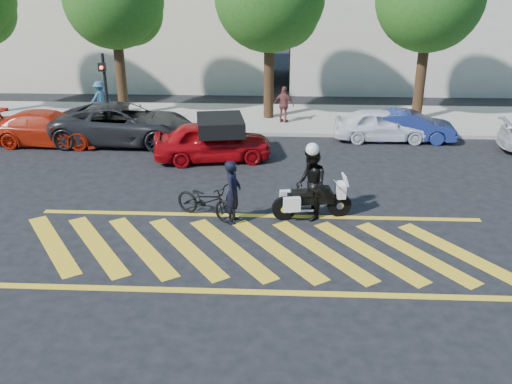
{
  "coord_description": "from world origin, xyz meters",
  "views": [
    {
      "loc": [
        0.56,
        -11.58,
        6.3
      ],
      "look_at": [
        -0.04,
        1.07,
        1.05
      ],
      "focal_mm": 38.0,
      "sensor_mm": 36.0,
      "label": 1
    }
  ],
  "objects_px": {
    "parked_mid_left": "(123,124)",
    "parked_mid_right": "(382,125)",
    "officer_bike": "(233,192)",
    "parked_right": "(409,126)",
    "red_convertible": "(213,141)",
    "parked_left": "(50,128)",
    "police_motorcycle": "(311,200)",
    "officer_moto": "(311,184)",
    "bicycle": "(206,201)"
  },
  "relations": [
    {
      "from": "officer_bike",
      "to": "parked_right",
      "type": "height_order",
      "value": "officer_bike"
    },
    {
      "from": "officer_moto",
      "to": "parked_mid_right",
      "type": "relative_size",
      "value": 0.53
    },
    {
      "from": "parked_mid_left",
      "to": "parked_left",
      "type": "bearing_deg",
      "value": 98.16
    },
    {
      "from": "bicycle",
      "to": "officer_moto",
      "type": "xyz_separation_m",
      "value": [
        2.81,
        0.12,
        0.48
      ]
    },
    {
      "from": "parked_left",
      "to": "parked_right",
      "type": "relative_size",
      "value": 1.24
    },
    {
      "from": "red_convertible",
      "to": "parked_left",
      "type": "height_order",
      "value": "red_convertible"
    },
    {
      "from": "bicycle",
      "to": "parked_left",
      "type": "xyz_separation_m",
      "value": [
        -6.86,
        6.34,
        0.14
      ]
    },
    {
      "from": "bicycle",
      "to": "red_convertible",
      "type": "distance_m",
      "value": 4.8
    },
    {
      "from": "parked_mid_right",
      "to": "parked_right",
      "type": "distance_m",
      "value": 1.06
    },
    {
      "from": "red_convertible",
      "to": "parked_left",
      "type": "xyz_separation_m",
      "value": [
        -6.46,
        1.57,
        -0.06
      ]
    },
    {
      "from": "police_motorcycle",
      "to": "officer_moto",
      "type": "bearing_deg",
      "value": 145.24
    },
    {
      "from": "parked_left",
      "to": "parked_mid_right",
      "type": "height_order",
      "value": "parked_left"
    },
    {
      "from": "parked_mid_left",
      "to": "parked_mid_right",
      "type": "xyz_separation_m",
      "value": [
        10.0,
        0.82,
        -0.13
      ]
    },
    {
      "from": "officer_moto",
      "to": "parked_left",
      "type": "xyz_separation_m",
      "value": [
        -9.67,
        6.22,
        -0.34
      ]
    },
    {
      "from": "parked_mid_right",
      "to": "police_motorcycle",
      "type": "bearing_deg",
      "value": 156.4
    },
    {
      "from": "police_motorcycle",
      "to": "bicycle",
      "type": "bearing_deg",
      "value": 171.36
    },
    {
      "from": "red_convertible",
      "to": "parked_right",
      "type": "bearing_deg",
      "value": -79.9
    },
    {
      "from": "officer_bike",
      "to": "parked_mid_right",
      "type": "relative_size",
      "value": 0.47
    },
    {
      "from": "bicycle",
      "to": "parked_right",
      "type": "xyz_separation_m",
      "value": [
        6.98,
        7.47,
        0.09
      ]
    },
    {
      "from": "parked_left",
      "to": "parked_mid_left",
      "type": "relative_size",
      "value": 0.81
    },
    {
      "from": "red_convertible",
      "to": "parked_right",
      "type": "distance_m",
      "value": 7.86
    },
    {
      "from": "police_motorcycle",
      "to": "officer_moto",
      "type": "distance_m",
      "value": 0.46
    },
    {
      "from": "officer_moto",
      "to": "officer_bike",
      "type": "bearing_deg",
      "value": -91.34
    },
    {
      "from": "bicycle",
      "to": "red_convertible",
      "type": "bearing_deg",
      "value": 32.73
    },
    {
      "from": "bicycle",
      "to": "parked_mid_left",
      "type": "bearing_deg",
      "value": 59.46
    },
    {
      "from": "red_convertible",
      "to": "parked_right",
      "type": "height_order",
      "value": "red_convertible"
    },
    {
      "from": "police_motorcycle",
      "to": "officer_moto",
      "type": "xyz_separation_m",
      "value": [
        -0.02,
        0.01,
        0.46
      ]
    },
    {
      "from": "bicycle",
      "to": "police_motorcycle",
      "type": "height_order",
      "value": "bicycle"
    },
    {
      "from": "bicycle",
      "to": "parked_mid_left",
      "type": "distance_m",
      "value": 7.81
    },
    {
      "from": "red_convertible",
      "to": "bicycle",
      "type": "bearing_deg",
      "value": 174.81
    },
    {
      "from": "police_motorcycle",
      "to": "red_convertible",
      "type": "bearing_deg",
      "value": 113.67
    },
    {
      "from": "parked_mid_left",
      "to": "parked_right",
      "type": "distance_m",
      "value": 11.09
    },
    {
      "from": "parked_right",
      "to": "police_motorcycle",
      "type": "bearing_deg",
      "value": 155.28
    },
    {
      "from": "police_motorcycle",
      "to": "parked_mid_right",
      "type": "relative_size",
      "value": 0.59
    },
    {
      "from": "police_motorcycle",
      "to": "officer_moto",
      "type": "height_order",
      "value": "officer_moto"
    },
    {
      "from": "parked_mid_right",
      "to": "bicycle",
      "type": "bearing_deg",
      "value": 140.85
    },
    {
      "from": "parked_mid_right",
      "to": "parked_mid_left",
      "type": "bearing_deg",
      "value": 93.9
    },
    {
      "from": "officer_bike",
      "to": "officer_moto",
      "type": "distance_m",
      "value": 2.09
    },
    {
      "from": "bicycle",
      "to": "parked_right",
      "type": "height_order",
      "value": "parked_right"
    },
    {
      "from": "officer_moto",
      "to": "parked_mid_right",
      "type": "height_order",
      "value": "officer_moto"
    },
    {
      "from": "officer_moto",
      "to": "red_convertible",
      "type": "relative_size",
      "value": 0.48
    },
    {
      "from": "red_convertible",
      "to": "parked_mid_right",
      "type": "relative_size",
      "value": 1.11
    },
    {
      "from": "parked_mid_left",
      "to": "bicycle",
      "type": "bearing_deg",
      "value": -146.69
    },
    {
      "from": "parked_left",
      "to": "parked_mid_right",
      "type": "relative_size",
      "value": 1.2
    },
    {
      "from": "police_motorcycle",
      "to": "parked_right",
      "type": "height_order",
      "value": "parked_right"
    },
    {
      "from": "officer_bike",
      "to": "police_motorcycle",
      "type": "relative_size",
      "value": 0.79
    },
    {
      "from": "parked_left",
      "to": "officer_moto",
      "type": "bearing_deg",
      "value": -121.76
    },
    {
      "from": "parked_mid_left",
      "to": "parked_mid_right",
      "type": "height_order",
      "value": "parked_mid_left"
    },
    {
      "from": "officer_bike",
      "to": "parked_mid_left",
      "type": "xyz_separation_m",
      "value": [
        -4.84,
        6.88,
        -0.1
      ]
    },
    {
      "from": "officer_bike",
      "to": "parked_left",
      "type": "height_order",
      "value": "officer_bike"
    }
  ]
}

